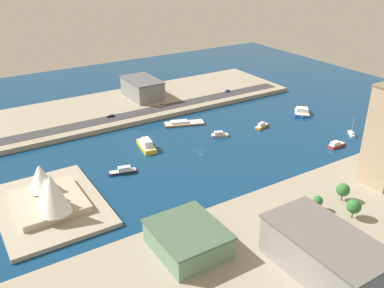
{
  "coord_description": "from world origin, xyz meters",
  "views": [
    {
      "loc": [
        -182.79,
        120.38,
        108.01
      ],
      "look_at": [
        7.07,
        1.48,
        1.97
      ],
      "focal_mm": 39.3,
      "sensor_mm": 36.0,
      "label": 1
    }
  ],
  "objects_px": {
    "carpark_squat_concrete": "(324,253)",
    "suv_black": "(111,116)",
    "terminal_long_green": "(188,239)",
    "ferry_yellow_fast": "(146,145)",
    "warehouse_low_gray": "(142,88)",
    "water_taxi_orange": "(262,126)",
    "hatchback_blue": "(227,91)",
    "opera_landmark": "(48,190)",
    "patrol_launch_navy": "(123,171)",
    "barge_flat_brown": "(183,123)",
    "catamaran_blue": "(302,112)",
    "yacht_sleek_gray": "(220,135)",
    "sailboat_small_white": "(351,134)",
    "tugboat_red": "(336,145)",
    "traffic_light_waterfront": "(152,108)",
    "sedan_silver": "(161,106)"
  },
  "relations": [
    {
      "from": "water_taxi_orange",
      "to": "sedan_silver",
      "type": "distance_m",
      "value": 74.5
    },
    {
      "from": "catamaran_blue",
      "to": "traffic_light_waterfront",
      "type": "bearing_deg",
      "value": 62.2
    },
    {
      "from": "terminal_long_green",
      "to": "suv_black",
      "type": "distance_m",
      "value": 146.64
    },
    {
      "from": "sailboat_small_white",
      "to": "yacht_sleek_gray",
      "type": "xyz_separation_m",
      "value": [
        42.19,
        71.61,
        0.28
      ]
    },
    {
      "from": "yacht_sleek_gray",
      "to": "sedan_silver",
      "type": "bearing_deg",
      "value": 8.75
    },
    {
      "from": "warehouse_low_gray",
      "to": "sedan_silver",
      "type": "height_order",
      "value": "warehouse_low_gray"
    },
    {
      "from": "barge_flat_brown",
      "to": "sailboat_small_white",
      "type": "xyz_separation_m",
      "value": [
        -71.29,
        -80.79,
        0.07
      ]
    },
    {
      "from": "water_taxi_orange",
      "to": "opera_landmark",
      "type": "xyz_separation_m",
      "value": [
        -22.23,
        143.13,
        8.89
      ]
    },
    {
      "from": "opera_landmark",
      "to": "suv_black",
      "type": "bearing_deg",
      "value": -36.85
    },
    {
      "from": "ferry_yellow_fast",
      "to": "carpark_squat_concrete",
      "type": "height_order",
      "value": "carpark_squat_concrete"
    },
    {
      "from": "patrol_launch_navy",
      "to": "carpark_squat_concrete",
      "type": "relative_size",
      "value": 0.35
    },
    {
      "from": "opera_landmark",
      "to": "ferry_yellow_fast",
      "type": "bearing_deg",
      "value": -62.36
    },
    {
      "from": "catamaran_blue",
      "to": "terminal_long_green",
      "type": "height_order",
      "value": "terminal_long_green"
    },
    {
      "from": "carpark_squat_concrete",
      "to": "warehouse_low_gray",
      "type": "relative_size",
      "value": 1.23
    },
    {
      "from": "carpark_squat_concrete",
      "to": "sedan_silver",
      "type": "height_order",
      "value": "carpark_squat_concrete"
    },
    {
      "from": "carpark_squat_concrete",
      "to": "suv_black",
      "type": "height_order",
      "value": "carpark_squat_concrete"
    },
    {
      "from": "sedan_silver",
      "to": "suv_black",
      "type": "relative_size",
      "value": 0.99
    },
    {
      "from": "barge_flat_brown",
      "to": "ferry_yellow_fast",
      "type": "xyz_separation_m",
      "value": [
        -20.11,
        37.2,
        1.32
      ]
    },
    {
      "from": "catamaran_blue",
      "to": "traffic_light_waterfront",
      "type": "relative_size",
      "value": 2.72
    },
    {
      "from": "patrol_launch_navy",
      "to": "sedan_silver",
      "type": "distance_m",
      "value": 93.18
    },
    {
      "from": "tugboat_red",
      "to": "barge_flat_brown",
      "type": "bearing_deg",
      "value": 37.34
    },
    {
      "from": "terminal_long_green",
      "to": "yacht_sleek_gray",
      "type": "bearing_deg",
      "value": -41.71
    },
    {
      "from": "carpark_squat_concrete",
      "to": "ferry_yellow_fast",
      "type": "bearing_deg",
      "value": 2.47
    },
    {
      "from": "sedan_silver",
      "to": "carpark_squat_concrete",
      "type": "bearing_deg",
      "value": 169.96
    },
    {
      "from": "ferry_yellow_fast",
      "to": "suv_black",
      "type": "bearing_deg",
      "value": 1.5
    },
    {
      "from": "barge_flat_brown",
      "to": "yacht_sleek_gray",
      "type": "bearing_deg",
      "value": -162.5
    },
    {
      "from": "yacht_sleek_gray",
      "to": "warehouse_low_gray",
      "type": "bearing_deg",
      "value": 7.48
    },
    {
      "from": "patrol_launch_navy",
      "to": "ferry_yellow_fast",
      "type": "bearing_deg",
      "value": -49.48
    },
    {
      "from": "opera_landmark",
      "to": "tugboat_red",
      "type": "bearing_deg",
      "value": -98.33
    },
    {
      "from": "tugboat_red",
      "to": "catamaran_blue",
      "type": "distance_m",
      "value": 53.7
    },
    {
      "from": "yacht_sleek_gray",
      "to": "carpark_squat_concrete",
      "type": "relative_size",
      "value": 0.27
    },
    {
      "from": "carpark_squat_concrete",
      "to": "opera_landmark",
      "type": "bearing_deg",
      "value": 36.67
    },
    {
      "from": "patrol_launch_navy",
      "to": "terminal_long_green",
      "type": "distance_m",
      "value": 73.51
    },
    {
      "from": "carpark_squat_concrete",
      "to": "warehouse_low_gray",
      "type": "height_order",
      "value": "carpark_squat_concrete"
    },
    {
      "from": "suv_black",
      "to": "carpark_squat_concrete",
      "type": "bearing_deg",
      "value": -177.81
    },
    {
      "from": "warehouse_low_gray",
      "to": "water_taxi_orange",
      "type": "bearing_deg",
      "value": -154.01
    },
    {
      "from": "water_taxi_orange",
      "to": "sedan_silver",
      "type": "relative_size",
      "value": 2.45
    },
    {
      "from": "ferry_yellow_fast",
      "to": "terminal_long_green",
      "type": "distance_m",
      "value": 97.68
    },
    {
      "from": "tugboat_red",
      "to": "terminal_long_green",
      "type": "relative_size",
      "value": 0.43
    },
    {
      "from": "terminal_long_green",
      "to": "catamaran_blue",
      "type": "bearing_deg",
      "value": -59.98
    },
    {
      "from": "ferry_yellow_fast",
      "to": "warehouse_low_gray",
      "type": "xyz_separation_m",
      "value": [
        76.76,
        -35.12,
        7.92
      ]
    },
    {
      "from": "hatchback_blue",
      "to": "opera_landmark",
      "type": "xyz_separation_m",
      "value": [
        -86.14,
        162.16,
        6.17
      ]
    },
    {
      "from": "tugboat_red",
      "to": "water_taxi_orange",
      "type": "distance_m",
      "value": 49.35
    },
    {
      "from": "sailboat_small_white",
      "to": "terminal_long_green",
      "type": "height_order",
      "value": "terminal_long_green"
    },
    {
      "from": "patrol_launch_navy",
      "to": "carpark_squat_concrete",
      "type": "xyz_separation_m",
      "value": [
        -108.41,
        -29.12,
        9.53
      ]
    },
    {
      "from": "patrol_launch_navy",
      "to": "barge_flat_brown",
      "type": "xyz_separation_m",
      "value": [
        40.27,
        -60.78,
        -0.44
      ]
    },
    {
      "from": "sailboat_small_white",
      "to": "water_taxi_orange",
      "type": "relative_size",
      "value": 0.94
    },
    {
      "from": "tugboat_red",
      "to": "terminal_long_green",
      "type": "height_order",
      "value": "terminal_long_green"
    },
    {
      "from": "ferry_yellow_fast",
      "to": "carpark_squat_concrete",
      "type": "bearing_deg",
      "value": -177.53
    },
    {
      "from": "yacht_sleek_gray",
      "to": "carpark_squat_concrete",
      "type": "bearing_deg",
      "value": 161.14
    }
  ]
}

